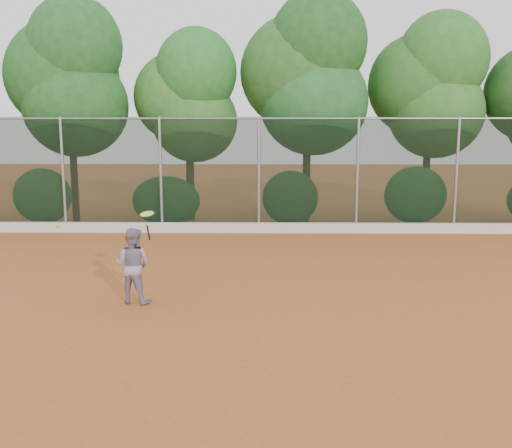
{
  "coord_description": "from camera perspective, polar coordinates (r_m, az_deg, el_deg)",
  "views": [
    {
      "loc": [
        0.17,
        -10.37,
        3.18
      ],
      "look_at": [
        0.0,
        1.0,
        1.25
      ],
      "focal_mm": 40.0,
      "sensor_mm": 36.0,
      "label": 1
    }
  ],
  "objects": [
    {
      "name": "tennis_racket",
      "position": [
        10.35,
        -10.82,
        0.77
      ],
      "size": [
        0.36,
        0.35,
        0.55
      ],
      "color": "black",
      "rests_on": "ground"
    },
    {
      "name": "tennis_player",
      "position": [
        10.65,
        -12.21,
        -4.07
      ],
      "size": [
        0.79,
        0.68,
        1.39
      ],
      "primitive_type": "imported",
      "rotation": [
        0.0,
        0.0,
        2.9
      ],
      "color": "gray",
      "rests_on": "ground"
    },
    {
      "name": "foliage_backdrop",
      "position": [
        19.4,
        -1.31,
        13.23
      ],
      "size": [
        23.7,
        3.63,
        7.55
      ],
      "color": "#3E2C18",
      "rests_on": "ground"
    },
    {
      "name": "chainlink_fence",
      "position": [
        17.42,
        0.29,
        5.28
      ],
      "size": [
        24.09,
        0.09,
        3.5
      ],
      "color": "black",
      "rests_on": "ground"
    },
    {
      "name": "ground",
      "position": [
        10.85,
        -0.08,
        -7.41
      ],
      "size": [
        80.0,
        80.0,
        0.0
      ],
      "primitive_type": "plane",
      "color": "#A25526",
      "rests_on": "ground"
    },
    {
      "name": "tennis_ball_in_flight",
      "position": [
        10.97,
        -19.2,
        -0.18
      ],
      "size": [
        0.07,
        0.07,
        0.07
      ],
      "color": "#B6D731",
      "rests_on": "ground"
    },
    {
      "name": "concrete_curb",
      "position": [
        17.45,
        0.28,
        -0.37
      ],
      "size": [
        24.0,
        0.2,
        0.3
      ],
      "primitive_type": "cube",
      "color": "beige",
      "rests_on": "ground"
    }
  ]
}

